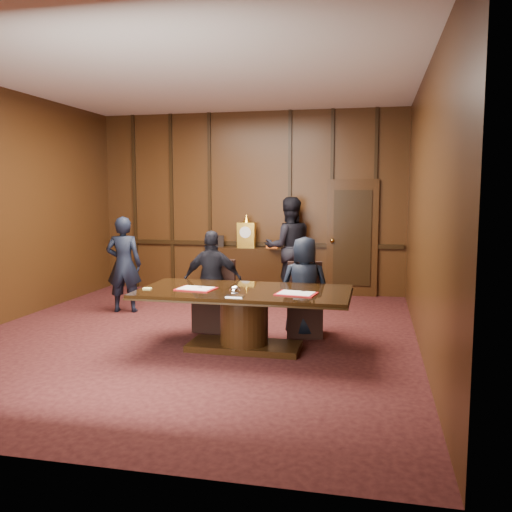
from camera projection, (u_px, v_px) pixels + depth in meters
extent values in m
plane|color=black|center=(192.00, 337.00, 7.39)|extent=(7.00, 7.00, 0.00)
plane|color=silver|center=(188.00, 72.00, 6.98)|extent=(7.00, 7.00, 0.00)
cube|color=black|center=(249.00, 203.00, 10.58)|extent=(6.00, 0.04, 3.50)
cube|color=black|center=(23.00, 223.00, 3.79)|extent=(6.00, 0.04, 3.50)
cube|color=black|center=(425.00, 210.00, 6.55)|extent=(0.04, 7.00, 3.50)
cube|color=black|center=(249.00, 244.00, 10.65)|extent=(5.90, 0.05, 0.08)
cube|color=black|center=(352.00, 238.00, 10.19)|extent=(0.95, 0.06, 2.20)
sphere|color=gold|center=(332.00, 241.00, 10.21)|extent=(0.08, 0.08, 0.08)
cube|color=black|center=(247.00, 270.00, 10.50)|extent=(1.60, 0.45, 0.90)
cube|color=black|center=(212.00, 290.00, 10.70)|extent=(0.12, 0.40, 0.06)
cube|color=black|center=(282.00, 293.00, 10.40)|extent=(0.12, 0.40, 0.06)
cube|color=gold|center=(247.00, 235.00, 10.42)|extent=(0.34, 0.18, 0.48)
cylinder|color=white|center=(245.00, 232.00, 10.32)|extent=(0.22, 0.03, 0.22)
cone|color=gold|center=(247.00, 218.00, 10.38)|extent=(0.14, 0.14, 0.16)
cube|color=black|center=(219.00, 241.00, 10.57)|extent=(0.18, 0.04, 0.22)
cube|color=orange|center=(272.00, 245.00, 10.36)|extent=(0.22, 0.12, 0.12)
cube|color=black|center=(244.00, 346.00, 6.79)|extent=(1.40, 0.60, 0.08)
cylinder|color=black|center=(244.00, 319.00, 6.75)|extent=(0.60, 0.60, 0.62)
cube|color=black|center=(244.00, 294.00, 6.71)|extent=(2.62, 1.32, 0.02)
cube|color=black|center=(244.00, 292.00, 6.71)|extent=(2.60, 1.30, 0.06)
cube|color=#B81016|center=(196.00, 289.00, 6.73)|extent=(0.50, 0.38, 0.01)
cube|color=white|center=(196.00, 288.00, 6.73)|extent=(0.43, 0.33, 0.01)
cube|color=#B81016|center=(296.00, 294.00, 6.41)|extent=(0.50, 0.39, 0.01)
cube|color=white|center=(296.00, 293.00, 6.41)|extent=(0.44, 0.34, 0.01)
cube|color=white|center=(235.00, 296.00, 6.27)|extent=(0.20, 0.14, 0.01)
ellipsoid|color=white|center=(235.00, 291.00, 6.26)|extent=(0.13, 0.13, 0.10)
cube|color=#F7F078|center=(147.00, 288.00, 6.75)|extent=(0.10, 0.07, 0.01)
cube|color=black|center=(214.00, 314.00, 7.73)|extent=(0.54, 0.54, 0.46)
cube|color=black|center=(220.00, 278.00, 7.87)|extent=(0.48, 0.12, 0.55)
cylinder|color=black|center=(196.00, 324.00, 7.59)|extent=(0.04, 0.04, 0.23)
cylinder|color=black|center=(231.00, 319.00, 7.90)|extent=(0.04, 0.04, 0.23)
cube|color=black|center=(305.00, 319.00, 7.45)|extent=(0.54, 0.54, 0.46)
cube|color=black|center=(305.00, 281.00, 7.60)|extent=(0.48, 0.13, 0.55)
cylinder|color=black|center=(288.00, 329.00, 7.32)|extent=(0.04, 0.04, 0.23)
cylinder|color=black|center=(320.00, 324.00, 7.62)|extent=(0.04, 0.04, 0.23)
imported|color=black|center=(213.00, 281.00, 7.63)|extent=(0.87, 0.45, 1.43)
imported|color=black|center=(304.00, 287.00, 7.35)|extent=(0.69, 0.47, 1.37)
imported|color=black|center=(124.00, 264.00, 8.85)|extent=(0.63, 0.48, 1.57)
imported|color=black|center=(289.00, 247.00, 10.11)|extent=(1.09, 0.97, 1.87)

